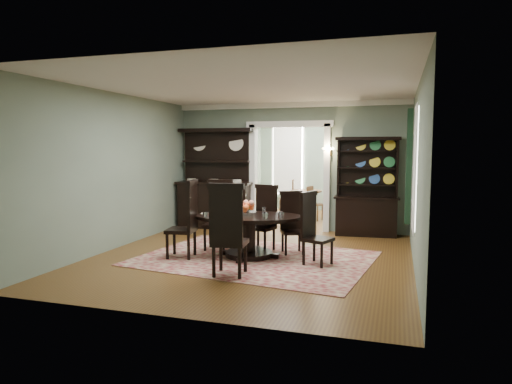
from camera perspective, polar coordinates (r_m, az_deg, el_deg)
room at (r=8.01m, az=-0.57°, el=2.90°), size 5.51×6.01×3.01m
parlor at (r=13.34m, az=6.66°, el=3.66°), size 3.51×3.50×3.01m
doorway_trim at (r=10.86m, az=4.21°, el=3.80°), size 2.08×0.25×2.57m
right_window at (r=8.52m, az=18.90°, el=2.92°), size 0.15×1.47×2.12m
wall_sconce at (r=10.53m, az=9.09°, el=5.17°), size 0.27×0.21×0.21m
rug at (r=8.11m, az=-0.16°, el=-8.29°), size 4.26×3.38×0.01m
dining_table at (r=8.14m, az=-0.91°, el=-4.53°), size 2.10×2.08×0.75m
centerpiece at (r=8.16m, az=-1.08°, el=-2.36°), size 1.56×1.01×0.26m
chair_far_left at (r=8.81m, az=-4.62°, el=-2.59°), size 0.52×0.49×1.33m
chair_far_mid at (r=8.67m, az=1.03°, el=-3.01°), size 0.55×0.53×1.25m
chair_far_right at (r=8.49m, az=4.50°, el=-3.57°), size 0.55×0.54×1.15m
chair_end_left at (r=8.12m, az=-8.58°, el=-3.14°), size 0.56×0.58×1.39m
chair_end_right at (r=7.67m, az=7.10°, el=-4.29°), size 0.56×0.57×1.22m
chair_near at (r=6.84m, az=-3.56°, el=-4.53°), size 0.58×0.55×1.43m
sideboard at (r=11.18m, az=-5.09°, el=-0.14°), size 1.86×0.72×2.41m
welsh_dresser at (r=10.42m, az=13.62°, el=-0.97°), size 1.43×0.61×2.19m
parlor_table at (r=12.52m, az=6.29°, el=-1.04°), size 0.86×0.86×0.79m
parlor_chair_left at (r=12.99m, az=4.11°, el=-0.59°), size 0.46×0.45×1.05m
parlor_chair_right at (r=12.37m, az=7.18°, el=-1.26°), size 0.42×0.41×0.91m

